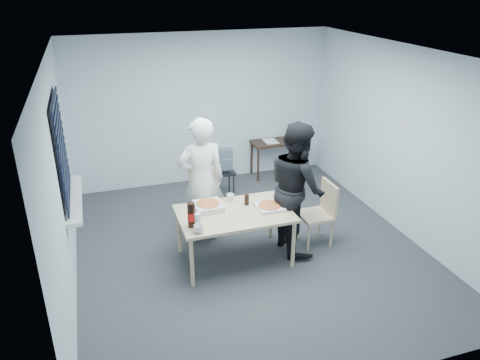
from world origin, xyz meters
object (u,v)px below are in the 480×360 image
object	(u,v)px
mug_b	(230,197)
stool	(224,177)
chair_right	(321,209)
person_black	(297,187)
chair_far	(205,195)
side_table	(278,145)
backpack	(224,161)
person_white	(202,181)
dining_table	(235,217)
mug_a	(199,229)
soda_bottle	(191,215)

from	to	relation	value
mug_b	stool	bearing A→B (deg)	77.20
mug_b	chair_right	bearing A→B (deg)	-13.28
person_black	stool	xyz separation A→B (m)	(-0.48, 1.80, -0.52)
chair_far	stool	world-z (taller)	chair_far
side_table	stool	world-z (taller)	side_table
person_black	backpack	distance (m)	1.86
chair_right	person_white	xyz separation A→B (m)	(-1.52, 0.59, 0.37)
dining_table	person_black	world-z (taller)	person_black
chair_far	backpack	world-z (taller)	chair_far
chair_right	stool	bearing A→B (deg)	115.47
backpack	mug_a	xyz separation A→B (m)	(-0.94, -2.20, 0.08)
side_table	stool	bearing A→B (deg)	-152.98
chair_far	person_black	xyz separation A→B (m)	(1.01, -0.91, 0.37)
dining_table	person_white	size ratio (longest dim) A/B	0.80
chair_right	backpack	world-z (taller)	chair_right
chair_far	person_white	world-z (taller)	person_white
person_white	side_table	size ratio (longest dim) A/B	1.79
side_table	mug_a	world-z (taller)	mug_a
mug_a	soda_bottle	distance (m)	0.20
side_table	soda_bottle	xyz separation A→B (m)	(-2.21, -2.67, 0.26)
backpack	mug_a	size ratio (longest dim) A/B	3.07
person_black	side_table	bearing A→B (deg)	-17.18
chair_far	soda_bottle	size ratio (longest dim) A/B	2.88
backpack	mug_b	bearing A→B (deg)	-82.77
side_table	backpack	distance (m)	1.38
dining_table	mug_b	size ratio (longest dim) A/B	14.21
mug_a	chair_far	bearing A→B (deg)	72.98
side_table	person_white	bearing A→B (deg)	-135.67
person_black	soda_bottle	xyz separation A→B (m)	(-1.46, -0.25, -0.04)
stool	mug_a	distance (m)	2.43
side_table	chair_right	bearing A→B (deg)	-98.52
person_black	side_table	xyz separation A→B (m)	(0.75, 2.42, -0.30)
chair_right	person_white	bearing A→B (deg)	158.65
person_black	dining_table	bearing A→B (deg)	94.11
chair_far	mug_b	size ratio (longest dim) A/B	8.90
side_table	person_black	bearing A→B (deg)	-107.18
chair_right	person_black	world-z (taller)	person_black
backpack	mug_a	world-z (taller)	backpack
dining_table	mug_a	bearing A→B (deg)	-147.20
mug_a	soda_bottle	xyz separation A→B (m)	(-0.04, 0.16, 0.10)
chair_right	stool	distance (m)	2.01
chair_right	person_white	distance (m)	1.67
person_black	side_table	distance (m)	2.55
dining_table	person_white	xyz separation A→B (m)	(-0.26, 0.65, 0.25)
chair_far	chair_right	distance (m)	1.67
dining_table	chair_far	bearing A→B (deg)	98.12
dining_table	chair_right	size ratio (longest dim) A/B	1.60
dining_table	mug_a	distance (m)	0.66
chair_right	mug_a	xyz separation A→B (m)	(-1.80, -0.40, 0.23)
side_table	stool	size ratio (longest dim) A/B	2.10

